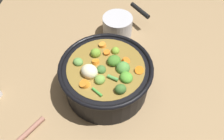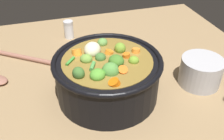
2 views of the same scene
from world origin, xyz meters
name	(u,v)px [view 1 (image 1 of 2)]	position (x,y,z in m)	size (l,w,h in m)	color
ground_plane	(107,87)	(0.00, 0.00, 0.00)	(1.10, 1.10, 0.00)	#8C704C
cooking_pot	(106,77)	(0.00, 0.00, 0.06)	(0.29, 0.29, 0.15)	black
small_saucepan	(118,26)	(-0.28, 0.03, 0.04)	(0.18, 0.19, 0.08)	#ADADB2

